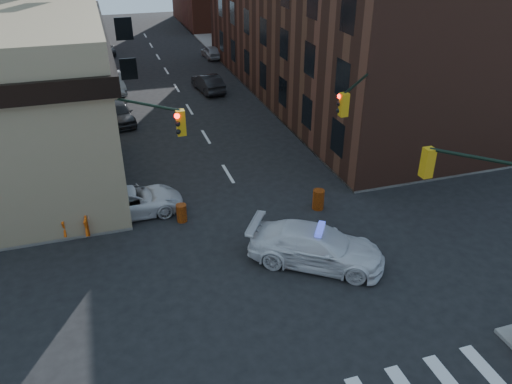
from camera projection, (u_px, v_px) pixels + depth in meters
ground at (288, 274)px, 21.34m from camera, size 140.00×140.00×0.00m
sidewalk_ne at (377, 56)px, 54.77m from camera, size 34.00×54.50×0.15m
commercial_row_ne at (342, 8)px, 40.21m from camera, size 14.00×34.00×14.00m
signal_pole_nw at (125, 149)px, 22.15m from camera, size 3.58×3.67×8.00m
signal_pole_ne at (361, 121)px, 25.27m from camera, size 3.67×3.58×8.00m
tree_ne_near at (263, 48)px, 43.36m from camera, size 3.00×3.00×4.85m
tree_ne_far at (238, 30)px, 50.04m from camera, size 3.00×3.00×4.85m
police_car at (316, 246)px, 21.63m from camera, size 6.25×5.29×1.72m
pickup at (132, 202)px, 25.35m from camera, size 5.17×2.51×1.42m
parked_car_wnear at (119, 113)px, 36.72m from camera, size 2.44×4.80×1.57m
parked_car_wfar at (112, 83)px, 43.24m from camera, size 2.19×5.13×1.65m
parked_car_wdeep at (104, 48)px, 55.43m from camera, size 2.52×4.89×1.36m
parked_car_enear at (208, 83)px, 43.48m from camera, size 2.21×4.84×1.54m
parked_car_efar at (211, 52)px, 54.00m from camera, size 1.78×4.01×1.34m
pedestrian_a at (79, 200)px, 24.95m from camera, size 0.71×0.60×1.66m
pedestrian_b at (29, 202)px, 24.54m from camera, size 0.99×0.81×1.88m
pedestrian_c at (28, 215)px, 23.68m from camera, size 0.94×0.99×1.64m
barrel_road at (318, 199)px, 25.90m from camera, size 0.68×0.68×1.07m
barrel_bank at (182, 213)px, 24.84m from camera, size 0.66×0.66×0.92m
barricade_nw_a at (56, 215)px, 24.49m from camera, size 1.12×0.65×0.80m
barricade_nw_b at (77, 225)px, 23.52m from camera, size 1.45×0.97×1.00m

